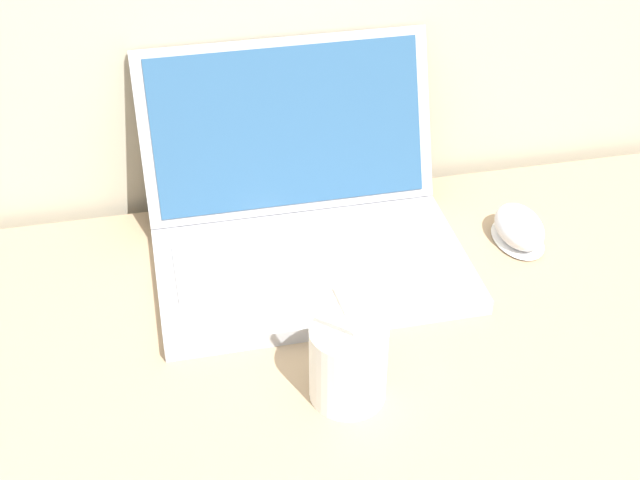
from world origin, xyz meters
TOP-DOWN VIEW (x-y plane):
  - laptop at (-0.04, 0.46)m, footprint 0.38×0.32m
  - drink_cup at (-0.05, 0.20)m, footprint 0.08×0.08m
  - computer_mouse at (0.23, 0.42)m, footprint 0.06×0.10m

SIDE VIEW (x-z plane):
  - computer_mouse at x=0.23m, z-range 0.76..0.81m
  - drink_cup at x=-0.05m, z-range 0.73..0.89m
  - laptop at x=-0.04m, z-range 0.70..0.93m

